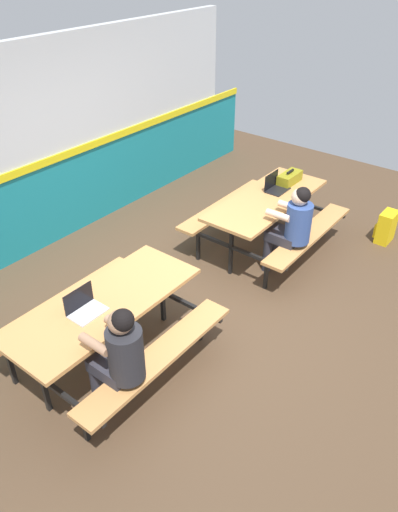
{
  "coord_description": "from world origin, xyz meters",
  "views": [
    {
      "loc": [
        -3.61,
        -2.61,
        3.6
      ],
      "look_at": [
        0.0,
        0.24,
        0.55
      ],
      "focal_mm": 34.65,
      "sensor_mm": 36.0,
      "label": 1
    }
  ],
  "objects_px": {
    "laptop_silver": "(85,308)",
    "toolbox_grey": "(290,178)",
    "backpack_dark": "(386,227)",
    "picnic_table_left": "(107,316)",
    "student_further": "(292,224)",
    "picnic_table_right": "(266,209)",
    "student_nearer": "(119,354)",
    "laptop_dark": "(275,187)"
  },
  "relations": [
    {
      "from": "picnic_table_right",
      "to": "laptop_dark",
      "type": "relative_size",
      "value": 5.97
    },
    {
      "from": "laptop_silver",
      "to": "backpack_dark",
      "type": "bearing_deg",
      "value": -17.77
    },
    {
      "from": "student_nearer",
      "to": "backpack_dark",
      "type": "xyz_separation_m",
      "value": [
        4.26,
        -0.72,
        -0.49
      ]
    },
    {
      "from": "picnic_table_right",
      "to": "laptop_silver",
      "type": "bearing_deg",
      "value": 178.18
    },
    {
      "from": "picnic_table_right",
      "to": "backpack_dark",
      "type": "xyz_separation_m",
      "value": [
        1.17,
        -1.22,
        -0.36
      ]
    },
    {
      "from": "picnic_table_right",
      "to": "toolbox_grey",
      "type": "xyz_separation_m",
      "value": [
        0.57,
        0.0,
        0.24
      ]
    },
    {
      "from": "laptop_dark",
      "to": "backpack_dark",
      "type": "relative_size",
      "value": 0.73
    },
    {
      "from": "laptop_dark",
      "to": "picnic_table_right",
      "type": "bearing_deg",
      "value": -171.65
    },
    {
      "from": "student_nearer",
      "to": "laptop_dark",
      "type": "xyz_separation_m",
      "value": [
        3.36,
        0.54,
        0.08
      ]
    },
    {
      "from": "student_nearer",
      "to": "picnic_table_left",
      "type": "bearing_deg",
      "value": 57.08
    },
    {
      "from": "picnic_table_left",
      "to": "laptop_dark",
      "type": "height_order",
      "value": "laptop_dark"
    },
    {
      "from": "toolbox_grey",
      "to": "picnic_table_left",
      "type": "bearing_deg",
      "value": 179.08
    },
    {
      "from": "picnic_table_left",
      "to": "student_nearer",
      "type": "height_order",
      "value": "student_nearer"
    },
    {
      "from": "backpack_dark",
      "to": "laptop_silver",
      "type": "bearing_deg",
      "value": 162.23
    },
    {
      "from": "student_nearer",
      "to": "laptop_silver",
      "type": "height_order",
      "value": "student_nearer"
    },
    {
      "from": "laptop_dark",
      "to": "toolbox_grey",
      "type": "distance_m",
      "value": 0.31
    },
    {
      "from": "student_further",
      "to": "laptop_dark",
      "type": "relative_size",
      "value": 3.75
    },
    {
      "from": "student_nearer",
      "to": "toolbox_grey",
      "type": "distance_m",
      "value": 3.7
    },
    {
      "from": "toolbox_grey",
      "to": "student_nearer",
      "type": "bearing_deg",
      "value": -172.14
    },
    {
      "from": "picnic_table_left",
      "to": "laptop_silver",
      "type": "height_order",
      "value": "laptop_silver"
    },
    {
      "from": "student_further",
      "to": "laptop_silver",
      "type": "xyz_separation_m",
      "value": [
        -2.59,
        0.65,
        0.08
      ]
    },
    {
      "from": "student_further",
      "to": "toolbox_grey",
      "type": "height_order",
      "value": "student_further"
    },
    {
      "from": "laptop_silver",
      "to": "laptop_dark",
      "type": "relative_size",
      "value": 1.0
    },
    {
      "from": "picnic_table_right",
      "to": "student_nearer",
      "type": "relative_size",
      "value": 1.59
    },
    {
      "from": "picnic_table_right",
      "to": "laptop_dark",
      "type": "height_order",
      "value": "laptop_dark"
    },
    {
      "from": "picnic_table_left",
      "to": "toolbox_grey",
      "type": "height_order",
      "value": "toolbox_grey"
    },
    {
      "from": "toolbox_grey",
      "to": "backpack_dark",
      "type": "bearing_deg",
      "value": -64.09
    },
    {
      "from": "picnic_table_left",
      "to": "backpack_dark",
      "type": "bearing_deg",
      "value": -18.16
    },
    {
      "from": "picnic_table_right",
      "to": "student_nearer",
      "type": "height_order",
      "value": "student_nearer"
    },
    {
      "from": "laptop_silver",
      "to": "toolbox_grey",
      "type": "xyz_separation_m",
      "value": [
        3.51,
        -0.09,
        0.02
      ]
    },
    {
      "from": "picnic_table_left",
      "to": "student_further",
      "type": "height_order",
      "value": "student_further"
    },
    {
      "from": "picnic_table_left",
      "to": "picnic_table_right",
      "type": "bearing_deg",
      "value": -1.2
    },
    {
      "from": "picnic_table_left",
      "to": "backpack_dark",
      "type": "distance_m",
      "value": 4.12
    },
    {
      "from": "student_nearer",
      "to": "backpack_dark",
      "type": "bearing_deg",
      "value": -9.58
    },
    {
      "from": "picnic_table_right",
      "to": "laptop_silver",
      "type": "height_order",
      "value": "laptop_silver"
    },
    {
      "from": "laptop_dark",
      "to": "backpack_dark",
      "type": "bearing_deg",
      "value": -54.41
    },
    {
      "from": "picnic_table_right",
      "to": "laptop_silver",
      "type": "distance_m",
      "value": 2.94
    },
    {
      "from": "picnic_table_right",
      "to": "student_further",
      "type": "bearing_deg",
      "value": -121.21
    },
    {
      "from": "picnic_table_left",
      "to": "student_nearer",
      "type": "relative_size",
      "value": 1.59
    },
    {
      "from": "student_nearer",
      "to": "laptop_dark",
      "type": "height_order",
      "value": "student_nearer"
    },
    {
      "from": "picnic_table_right",
      "to": "student_further",
      "type": "distance_m",
      "value": 0.67
    },
    {
      "from": "student_further",
      "to": "toolbox_grey",
      "type": "bearing_deg",
      "value": 31.66
    }
  ]
}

